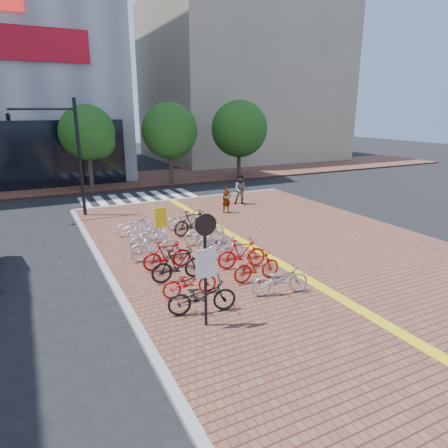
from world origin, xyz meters
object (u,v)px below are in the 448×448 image
utility_box (206,230)px  notice_sign (206,257)px  bike_3 (167,255)px  traffic_light_pole (48,137)px  bike_9 (257,266)px  bike_15 (185,219)px  bike_1 (190,282)px  bike_4 (154,246)px  bike_11 (225,247)px  bike_12 (215,240)px  pedestrian_b (241,190)px  bike_10 (242,253)px  bike_7 (135,225)px  bike_8 (280,279)px  bike_14 (193,222)px  bike_5 (149,238)px  bike_13 (205,232)px  pedestrian_a (226,199)px  yellow_sign (161,221)px  bike_6 (142,231)px  bike_0 (202,296)px  bike_2 (178,264)px

utility_box → notice_sign: notice_sign is taller
bike_3 → traffic_light_pole: size_ratio=0.29×
bike_9 → bike_15: bike_9 is taller
bike_1 → traffic_light_pole: size_ratio=0.28×
bike_4 → utility_box: bearing=-70.2°
bike_9 → bike_11: bearing=-0.1°
bike_12 → bike_1: bearing=145.1°
pedestrian_b → bike_10: bearing=-94.9°
bike_7 → bike_12: 4.30m
bike_7 → bike_8: 8.49m
bike_10 → bike_14: bearing=10.3°
pedestrian_b → bike_5: bearing=-118.9°
bike_3 → bike_13: bearing=-47.1°
bike_10 → bike_13: bearing=10.9°
bike_11 → pedestrian_a: bearing=-26.8°
pedestrian_b → utility_box: (-4.99, -5.91, -0.29)m
bike_12 → notice_sign: 6.11m
bike_1 → bike_10: bike_10 is taller
bike_14 → yellow_sign: 2.61m
bike_1 → bike_3: size_ratio=0.98×
bike_13 → bike_14: 1.39m
bike_8 → bike_12: bearing=12.7°
bike_4 → bike_8: bike_4 is taller
bike_8 → notice_sign: bearing=115.6°
bike_6 → traffic_light_pole: bearing=18.2°
notice_sign → bike_8: bearing=14.4°
bike_5 → bike_15: size_ratio=0.93×
bike_4 → bike_6: 2.37m
bike_0 → traffic_light_pole: traffic_light_pole is taller
bike_7 → bike_13: bearing=-144.3°
bike_6 → bike_13: size_ratio=0.80×
bike_12 → traffic_light_pole: 10.67m
utility_box → yellow_sign: yellow_sign is taller
bike_5 → bike_14: (2.44, 1.22, 0.05)m
bike_14 → bike_5: bearing=110.1°
bike_5 → pedestrian_b: (7.41, 5.58, 0.38)m
bike_12 → pedestrian_a: bearing=-30.2°
bike_2 → bike_10: 2.45m
bike_6 → bike_14: bearing=-98.4°
yellow_sign → bike_4: bearing=-123.9°
bike_4 → utility_box: 2.67m
yellow_sign → bike_8: bearing=-69.1°
bike_4 → bike_5: bike_4 is taller
bike_0 → bike_11: 4.39m
bike_9 → traffic_light_pole: bearing=24.7°
bike_3 → bike_11: 2.38m
bike_12 → pedestrian_a: (3.27, 5.35, 0.31)m
bike_0 → bike_7: 8.15m
bike_4 → pedestrian_b: bearing=-46.3°
bike_0 → bike_12: 5.20m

